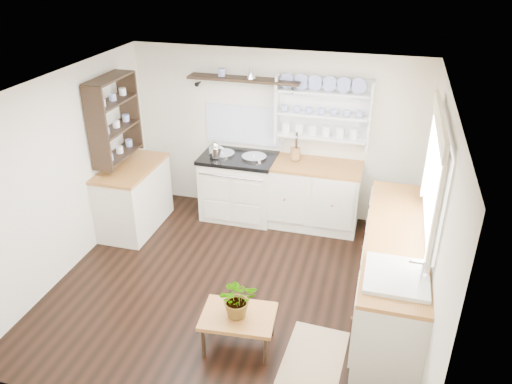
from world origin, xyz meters
TOP-DOWN VIEW (x-y plane):
  - floor at (0.00, 0.00)m, footprint 4.00×3.80m
  - wall_back at (0.00, 1.90)m, footprint 4.00×0.02m
  - wall_right at (2.00, 0.00)m, footprint 0.02×3.80m
  - wall_left at (-2.00, 0.00)m, footprint 0.02×3.80m
  - ceiling at (0.00, 0.00)m, footprint 4.00×3.80m
  - window at (1.95, 0.15)m, footprint 0.08×1.55m
  - aga_cooker at (-0.43, 1.57)m, footprint 1.02×0.71m
  - back_cabinets at (0.60, 1.60)m, footprint 1.27×0.63m
  - right_cabinets at (1.70, 0.10)m, footprint 0.62×2.43m
  - belfast_sink at (1.70, -0.65)m, footprint 0.55×0.60m
  - left_cabinets at (-1.70, 0.90)m, footprint 0.62×1.13m
  - plate_rack at (0.65, 1.86)m, footprint 1.20×0.22m
  - high_shelf at (-0.40, 1.78)m, footprint 1.50×0.29m
  - left_shelving at (-1.84, 0.90)m, footprint 0.28×0.80m
  - kettle at (-0.71, 1.45)m, footprint 0.17×0.17m
  - utensil_crock at (0.33, 1.68)m, footprint 0.13×0.13m
  - center_table at (0.32, -0.89)m, footprint 0.74×0.56m
  - potted_plant at (0.32, -0.89)m, footprint 0.45×0.42m
  - floor_rug at (1.06, -0.87)m, footprint 0.59×0.88m

SIDE VIEW (x-z plane):
  - floor at x=0.00m, z-range -0.01..0.01m
  - floor_rug at x=1.06m, z-range 0.00..0.02m
  - center_table at x=0.32m, z-range 0.14..0.52m
  - right_cabinets at x=1.70m, z-range 0.01..0.91m
  - left_cabinets at x=-1.70m, z-range 0.01..0.91m
  - back_cabinets at x=0.60m, z-range 0.01..0.91m
  - aga_cooker at x=-0.43m, z-range -0.01..0.94m
  - potted_plant at x=0.32m, z-range 0.38..0.77m
  - belfast_sink at x=1.70m, z-range 0.58..1.03m
  - utensil_crock at x=0.33m, z-range 0.91..1.07m
  - kettle at x=-0.71m, z-range 0.93..1.14m
  - wall_back at x=0.00m, z-range 0.00..2.30m
  - wall_right at x=2.00m, z-range 0.00..2.30m
  - wall_left at x=-2.00m, z-range 0.00..2.30m
  - left_shelving at x=-1.84m, z-range 1.02..2.08m
  - plate_rack at x=0.65m, z-range 1.11..2.01m
  - window at x=1.95m, z-range 0.95..2.17m
  - high_shelf at x=-0.40m, z-range 1.83..1.99m
  - ceiling at x=0.00m, z-range 2.29..2.30m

